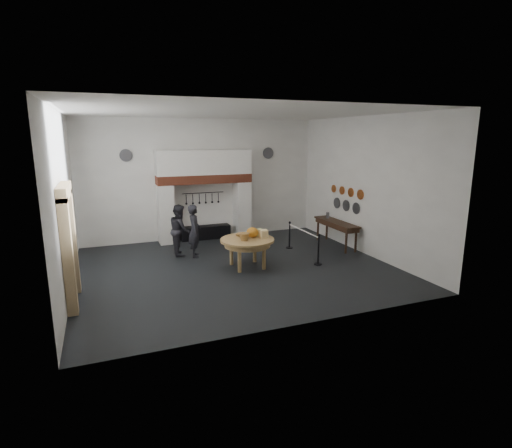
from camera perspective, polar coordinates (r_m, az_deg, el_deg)
name	(u,v)px	position (r m, az deg, el deg)	size (l,w,h in m)	color
floor	(236,268)	(12.05, -2.84, -6.24)	(9.00, 8.00, 0.02)	black
ceiling	(234,112)	(11.44, -3.09, 15.65)	(9.00, 8.00, 0.02)	silver
wall_back	(202,179)	(15.35, -7.71, 6.32)	(9.00, 0.02, 4.50)	white
wall_front	(300,220)	(7.89, 6.25, 0.62)	(9.00, 0.02, 4.50)	white
wall_left	(63,202)	(11.00, -25.83, 2.79)	(0.02, 8.00, 4.50)	white
wall_right	(366,186)	(13.62, 15.39, 5.22)	(0.02, 8.00, 4.50)	white
chimney_pier_left	(166,214)	(14.91, -12.77, 1.37)	(0.55, 0.70, 2.15)	silver
chimney_pier_right	(242,209)	(15.60, -2.00, 2.16)	(0.55, 0.70, 2.15)	silver
hearth_brick_band	(204,179)	(15.01, -7.39, 6.42)	(3.50, 0.72, 0.32)	#9E442B
chimney_hood	(204,162)	(14.96, -7.46, 8.75)	(3.50, 0.70, 0.90)	silver
iron_range	(205,232)	(15.42, -7.24, -1.18)	(1.90, 0.45, 0.50)	black
utensil_rail	(203,193)	(15.34, -7.58, 4.44)	(0.02, 0.02, 1.60)	black
door_recess	(66,252)	(10.22, -25.53, -3.58)	(0.04, 1.10, 2.50)	black
door_jamb_near	(68,258)	(9.53, -25.29, -4.36)	(0.22, 0.30, 2.60)	tan
door_jamb_far	(72,242)	(10.88, -24.85, -2.33)	(0.22, 0.30, 2.60)	tan
door_lintel	(64,191)	(9.95, -25.76, 4.24)	(0.22, 1.70, 0.30)	tan
wall_plaque	(70,222)	(11.89, -25.03, 0.32)	(0.05, 0.34, 0.44)	gold
work_table	(247,240)	(11.87, -1.25, -2.29)	(1.61, 1.61, 0.07)	#AC8451
pumpkin	(252,232)	(11.98, -0.52, -1.21)	(0.36, 0.36, 0.31)	#C66E1C
cheese_block_big	(263,234)	(11.96, 1.08, -1.40)	(0.22, 0.22, 0.24)	#F4D492
cheese_block_small	(259,232)	(12.23, 0.46, -1.19)	(0.18, 0.18, 0.20)	#E6E68A
wicker_basket	(244,237)	(11.65, -1.69, -1.84)	(0.32, 0.32, 0.22)	olive
bread_loaf	(240,234)	(12.13, -2.26, -1.48)	(0.31, 0.18, 0.13)	olive
visitor_near	(195,231)	(13.05, -8.77, -0.98)	(0.63, 0.41, 1.72)	black
visitor_far	(180,230)	(13.36, -10.82, -0.82)	(0.82, 0.64, 1.69)	#222227
side_table	(336,222)	(14.44, 11.41, 0.25)	(0.55, 2.20, 0.06)	#371F14
pewter_jug	(328,215)	(14.91, 10.20, 1.23)	(0.12, 0.12, 0.22)	#55545A
copper_pan_a	(360,195)	(13.80, 14.69, 4.09)	(0.34, 0.34, 0.03)	#C6662D
copper_pan_b	(351,192)	(14.24, 13.40, 4.41)	(0.32, 0.32, 0.03)	#C6662D
copper_pan_c	(342,190)	(14.69, 12.18, 4.70)	(0.30, 0.30, 0.03)	#C6662D
copper_pan_d	(334,189)	(15.15, 11.04, 4.98)	(0.28, 0.28, 0.03)	#C6662D
pewter_plate_left	(356,208)	(14.03, 14.10, 2.19)	(0.40, 0.40, 0.03)	#4C4C51
pewter_plate_mid	(346,206)	(14.52, 12.74, 2.59)	(0.40, 0.40, 0.03)	#4C4C51
pewter_plate_right	(337,203)	(15.01, 11.47, 2.96)	(0.40, 0.40, 0.03)	#4C4C51
pewter_plate_back_left	(126,155)	(14.84, -18.09, 9.30)	(0.44, 0.44, 0.03)	#4C4C51
pewter_plate_back_right	(268,153)	(16.10, 1.75, 10.09)	(0.44, 0.44, 0.03)	#4C4C51
barrier_post_near	(318,250)	(12.33, 8.90, -3.75)	(0.05, 0.05, 0.90)	black
barrier_post_far	(290,236)	(14.03, 4.82, -1.65)	(0.05, 0.05, 0.90)	black
barrier_rope	(303,231)	(13.08, 6.77, -0.94)	(0.04, 0.04, 2.00)	white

